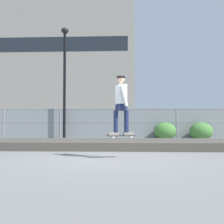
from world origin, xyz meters
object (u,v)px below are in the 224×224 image
(street_lamp, at_px, (65,69))
(shrub_center, at_px, (201,131))
(skater, at_px, (121,102))
(parked_car_near, at_px, (88,125))
(shrub_left, at_px, (165,131))
(skateboard, at_px, (121,136))

(street_lamp, xyz_separation_m, shrub_center, (7.97, -0.15, -3.67))
(skater, relative_size, street_lamp, 0.25)
(parked_car_near, distance_m, shrub_left, 6.32)
(skateboard, height_order, skater, skater)
(parked_car_near, xyz_separation_m, shrub_left, (5.02, -3.82, -0.34))
(skateboard, bearing_deg, parked_car_near, 101.79)
(skateboard, height_order, shrub_center, shrub_center)
(skater, bearing_deg, shrub_left, 74.10)
(skater, xyz_separation_m, shrub_left, (2.44, 8.55, -1.08))
(skateboard, relative_size, skater, 0.49)
(skateboard, bearing_deg, shrub_center, 61.98)
(street_lamp, height_order, parked_car_near, street_lamp)
(parked_car_near, bearing_deg, shrub_center, -29.25)
(skateboard, relative_size, parked_car_near, 0.19)
(shrub_left, bearing_deg, street_lamp, 179.83)
(parked_car_near, relative_size, shrub_center, 3.37)
(street_lamp, distance_m, shrub_center, 8.78)
(shrub_left, distance_m, shrub_center, 2.05)
(shrub_center, bearing_deg, street_lamp, 178.93)
(skateboard, xyz_separation_m, parked_car_near, (-2.58, 12.37, 0.21))
(skateboard, relative_size, street_lamp, 0.12)
(parked_car_near, xyz_separation_m, shrub_center, (7.06, -3.95, -0.33))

